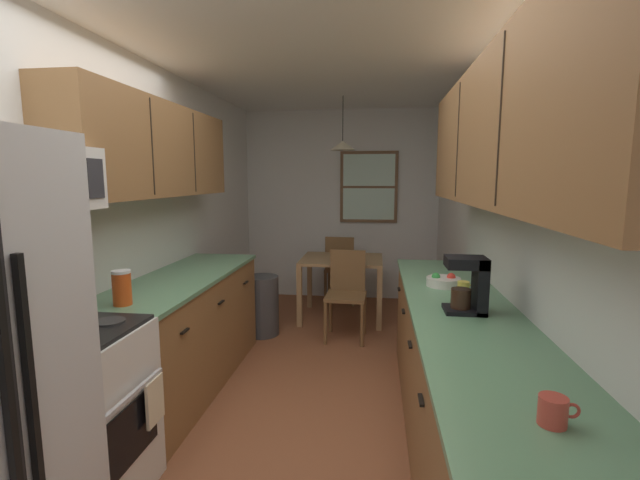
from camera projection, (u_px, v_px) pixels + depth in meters
name	position (u px, v px, depth m)	size (l,w,h in m)	color
ground_plane	(314.00, 382.00, 3.54)	(12.00, 12.00, 0.00)	brown
wall_left	(149.00, 224.00, 3.54)	(0.10, 9.00, 2.55)	silver
wall_right	(495.00, 229.00, 3.19)	(0.10, 9.00, 2.55)	silver
wall_back	(341.00, 205.00, 5.96)	(4.40, 0.10, 2.55)	silver
ceiling_slab	(313.00, 48.00, 3.18)	(4.40, 9.00, 0.08)	white
stove_range	(72.00, 417.00, 2.15)	(0.66, 0.62, 1.10)	white
microwave_over_range	(29.00, 179.00, 2.00)	(0.39, 0.60, 0.31)	white
counter_left	(184.00, 332.00, 3.41)	(0.64, 1.95, 0.90)	olive
upper_cabinets_left	(155.00, 150.00, 3.19)	(0.33, 2.03, 0.68)	olive
counter_right	(464.00, 389.00, 2.49)	(0.64, 3.19, 0.90)	olive
upper_cabinets_right	(507.00, 132.00, 2.22)	(0.33, 2.87, 0.76)	olive
dining_table	(342.00, 267.00, 5.08)	(0.94, 0.80, 0.72)	#A87F51
dining_chair_near	(347.00, 290.00, 4.49)	(0.41, 0.41, 0.90)	brown
dining_chair_far	(340.00, 266.00, 5.70)	(0.41, 0.41, 0.90)	brown
pendant_light	(343.00, 145.00, 4.88)	(0.28, 0.28, 0.59)	black
back_window	(369.00, 187.00, 5.81)	(0.76, 0.05, 0.95)	brown
trash_bin	(262.00, 305.00, 4.58)	(0.36, 0.36, 0.63)	#3F3F42
storage_canister	(122.00, 288.00, 2.56)	(0.11, 0.11, 0.21)	#D84C19
dish_towel	(155.00, 401.00, 2.25)	(0.02, 0.16, 0.24)	beige
coffee_maker	(471.00, 284.00, 2.41)	(0.22, 0.18, 0.31)	black
mug_by_coffeemaker	(464.00, 289.00, 2.77)	(0.11, 0.07, 0.09)	#E5CC4C
mug_spare	(553.00, 411.00, 1.32)	(0.12, 0.09, 0.09)	#BF3F33
fruit_bowl	(443.00, 281.00, 3.03)	(0.23, 0.23, 0.09)	silver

